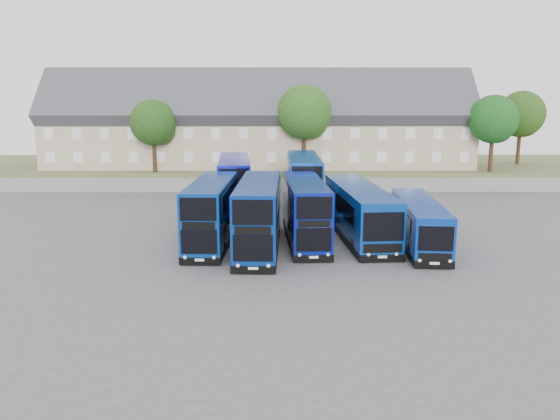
{
  "coord_description": "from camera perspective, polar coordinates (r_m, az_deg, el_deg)",
  "views": [
    {
      "loc": [
        -0.91,
        -33.24,
        9.53
      ],
      "look_at": [
        -0.71,
        3.21,
        2.2
      ],
      "focal_mm": 35.0,
      "sensor_mm": 36.0,
      "label": 1
    }
  ],
  "objects": [
    {
      "name": "ground",
      "position": [
        34.59,
        1.21,
        -4.62
      ],
      "size": [
        120.0,
        120.0,
        0.0
      ],
      "primitive_type": "plane",
      "color": "#4C4D52",
      "rests_on": "ground"
    },
    {
      "name": "retaining_wall",
      "position": [
        57.92,
        0.59,
        2.65
      ],
      "size": [
        70.0,
        0.4,
        1.5
      ],
      "primitive_type": "cube",
      "color": "slate",
      "rests_on": "ground"
    },
    {
      "name": "earth_bank",
      "position": [
        67.79,
        0.46,
        4.14
      ],
      "size": [
        80.0,
        20.0,
        2.0
      ],
      "primitive_type": "cube",
      "color": "brown",
      "rests_on": "ground"
    },
    {
      "name": "terrace_row",
      "position": [
        63.34,
        -2.23,
        8.7
      ],
      "size": [
        48.0,
        10.4,
        11.2
      ],
      "color": "tan",
      "rests_on": "earth_bank"
    },
    {
      "name": "dd_front_left",
      "position": [
        36.95,
        -7.12,
        -0.35
      ],
      "size": [
        2.75,
        10.73,
        4.23
      ],
      "rotation": [
        0.0,
        0.0,
        -0.03
      ],
      "color": "navy",
      "rests_on": "ground"
    },
    {
      "name": "dd_front_mid",
      "position": [
        35.3,
        -2.23,
        -0.68
      ],
      "size": [
        2.85,
        11.18,
        4.41
      ],
      "rotation": [
        0.0,
        0.0,
        -0.03
      ],
      "color": "navy",
      "rests_on": "ground"
    },
    {
      "name": "dd_front_right",
      "position": [
        37.21,
        2.65,
        -0.22
      ],
      "size": [
        2.93,
        10.68,
        4.2
      ],
      "rotation": [
        0.0,
        0.0,
        0.05
      ],
      "color": "navy",
      "rests_on": "ground"
    },
    {
      "name": "dd_rear_left",
      "position": [
        48.0,
        -4.8,
        2.6
      ],
      "size": [
        3.49,
        11.66,
        4.57
      ],
      "rotation": [
        0.0,
        0.0,
        0.08
      ],
      "color": "#080BA3",
      "rests_on": "ground"
    },
    {
      "name": "dd_rear_right",
      "position": [
        48.44,
        2.47,
        2.79
      ],
      "size": [
        2.73,
        11.86,
        4.71
      ],
      "rotation": [
        0.0,
        0.0,
        -0.0
      ],
      "color": "#083CA4",
      "rests_on": "ground"
    },
    {
      "name": "coach_east_a",
      "position": [
        38.97,
        8.23,
        -0.24
      ],
      "size": [
        3.73,
        13.33,
        3.6
      ],
      "rotation": [
        0.0,
        0.0,
        0.07
      ],
      "color": "navy",
      "rests_on": "ground"
    },
    {
      "name": "coach_east_b",
      "position": [
        37.43,
        14.31,
        -1.43
      ],
      "size": [
        3.18,
        11.11,
        3.0
      ],
      "rotation": [
        0.0,
        0.0,
        -0.08
      ],
      "color": "navy",
      "rests_on": "ground"
    },
    {
      "name": "tree_west",
      "position": [
        59.81,
        -12.96,
        8.71
      ],
      "size": [
        4.8,
        4.8,
        7.65
      ],
      "color": "#382314",
      "rests_on": "earth_bank"
    },
    {
      "name": "tree_mid",
      "position": [
        58.94,
        2.7,
        9.93
      ],
      "size": [
        5.76,
        5.76,
        9.18
      ],
      "color": "#382314",
      "rests_on": "earth_bank"
    },
    {
      "name": "tree_east",
      "position": [
        62.77,
        21.49,
        8.64
      ],
      "size": [
        5.12,
        5.12,
        8.16
      ],
      "color": "#382314",
      "rests_on": "earth_bank"
    },
    {
      "name": "tree_far",
      "position": [
        71.53,
        23.96,
        8.96
      ],
      "size": [
        5.44,
        5.44,
        8.67
      ],
      "color": "#382314",
      "rests_on": "earth_bank"
    }
  ]
}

